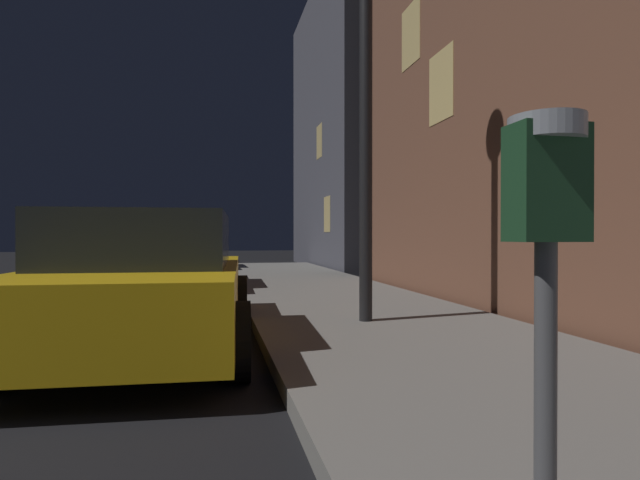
{
  "coord_description": "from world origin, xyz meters",
  "views": [
    {
      "loc": [
        3.5,
        -1.54,
        1.19
      ],
      "look_at": [
        4.04,
        0.94,
        1.17
      ],
      "focal_mm": 28.12,
      "sensor_mm": 36.0,
      "label": 1
    }
  ],
  "objects": [
    {
      "name": "parking_meter",
      "position": [
        4.34,
        -0.41,
        1.17
      ],
      "size": [
        0.19,
        0.19,
        1.35
      ],
      "color": "#59595B",
      "rests_on": "sidewalk"
    },
    {
      "name": "car_yellow_cab",
      "position": [
        2.85,
        3.95,
        0.7
      ],
      "size": [
        2.27,
        4.46,
        1.43
      ],
      "color": "gold",
      "rests_on": "ground"
    },
    {
      "name": "car_black",
      "position": [
        2.85,
        9.58,
        0.71
      ],
      "size": [
        2.2,
        4.47,
        1.43
      ],
      "color": "black",
      "rests_on": "ground"
    },
    {
      "name": "car_blue",
      "position": [
        2.85,
        16.1,
        0.71
      ],
      "size": [
        2.23,
        4.61,
        1.43
      ],
      "color": "navy",
      "rests_on": "ground"
    },
    {
      "name": "car_white",
      "position": [
        2.85,
        21.84,
        0.7
      ],
      "size": [
        2.22,
        4.61,
        1.43
      ],
      "color": "silver",
      "rests_on": "ground"
    },
    {
      "name": "street_lamp",
      "position": [
        5.35,
        4.35,
        3.59
      ],
      "size": [
        0.44,
        0.44,
        5.15
      ],
      "color": "black",
      "rests_on": "sidewalk"
    },
    {
      "name": "building_far",
      "position": [
        10.67,
        17.26,
        5.35
      ],
      "size": [
        6.75,
        9.28,
        10.71
      ],
      "color": "#4C4C56",
      "rests_on": "ground"
    }
  ]
}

